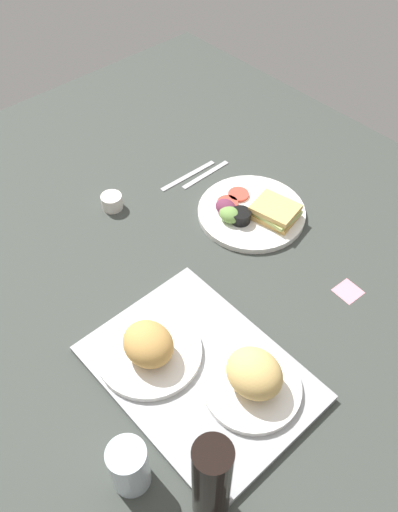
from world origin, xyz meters
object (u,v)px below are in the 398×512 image
Objects in this scene: drinking_glass at (129,466)px; fork at (206,174)px; espresso_cup at (112,202)px; serving_tray at (199,373)px; sticky_note at (348,291)px; bread_plate_near at (253,378)px; plate_with_salad at (252,212)px; soda_bottle at (212,482)px; bread_plate_far at (149,348)px; knife at (188,175)px.

drinking_glass is 85.77cm from fork.
serving_tray is at bearing 162.64° from espresso_cup.
drinking_glass is at bearing 146.70° from espresso_cup.
bread_plate_near is at bearing 94.33° from sticky_note.
soda_bottle is at bearing 128.40° from plate_with_salad.
bread_plate_far reaches higher than sticky_note.
serving_tray is at bearing 121.26° from plate_with_salad.
drinking_glass is 0.49× the size of soda_bottle.
knife is at bearing -39.29° from serving_tray.
sticky_note is at bearing 85.29° from fork.
fork is at bearing -34.81° from bread_plate_near.
bread_plate_far is 48.53cm from espresso_cup.
plate_with_salad reaches higher than knife.
soda_bottle is 1.23× the size of knife.
plate_with_salad is at bearing -46.01° from bread_plate_near.
espresso_cup reaches higher than serving_tray.
fork is at bearing -51.54° from drinking_glass.
bread_plate_near is 1.71× the size of drinking_glass.
serving_tray reaches higher than sticky_note.
sticky_note is at bearing -76.96° from soda_bottle.
drinking_glass is 0.67× the size of fork.
drinking_glass is (2.51, 28.26, 0.44)cm from bread_plate_near.
serving_tray is at bearing 28.23° from bread_plate_near.
espresso_cup is (60.14, -39.51, -3.73)cm from drinking_glass.
plate_with_salad is at bearing 82.71° from fork.
bread_plate_near is 24.14cm from soda_bottle.
drinking_glass is at bearing 37.83° from fork.
bread_plate_far reaches higher than plate_with_salad.
espresso_cup is at bearing 21.57° from sticky_note.
sticky_note is (-32.43, 1.38, -1.66)cm from plate_with_salad.
plate_with_salad is 20.85cm from fork.
bread_plate_near reaches higher than espresso_cup.
plate_with_salad is (15.70, -46.90, -3.06)cm from bread_plate_far.
espresso_cup is 23.90cm from knife.
plate_with_salad is 37.28cm from espresso_cup.
drinking_glass is (-7.31, 22.99, 4.93)cm from serving_tray.
bread_plate_near is 68.44cm from knife.
bread_plate_near is 3.50× the size of sticky_note.
soda_bottle is 89.71cm from fork.
espresso_cup is at bearing -33.30° from drinking_glass.
soda_bottle is at bearing 160.78° from bread_plate_far.
bread_plate_far is 32.16cm from soda_bottle.
espresso_cup is (72.94, -32.14, -9.64)cm from soda_bottle.
serving_tray is at bearing -72.37° from drinking_glass.
espresso_cup is (27.57, 25.10, 0.28)cm from plate_with_salad.
bread_plate_far is at bearing 153.26° from espresso_cup.
fork is (55.74, -38.76, -5.04)cm from bread_plate_near.
plate_with_salad is at bearing 95.33° from knife.
bread_plate_near is 35.46cm from sticky_note.
fork is at bearing -42.10° from soda_bottle.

